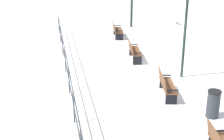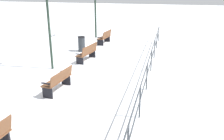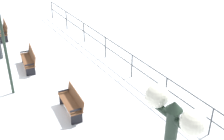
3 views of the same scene
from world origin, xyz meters
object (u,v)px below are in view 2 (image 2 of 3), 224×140
(bench_third, at_px, (58,80))
(trash_bin, at_px, (82,44))
(bench_second, at_px, (87,52))
(lamppost_middle, at_px, (47,5))
(bench_nearest, at_px, (105,37))

(bench_third, relative_size, trash_bin, 1.71)
(trash_bin, bearing_deg, bench_third, 101.11)
(bench_second, xyz_separation_m, trash_bin, (0.98, -1.82, 0.00))
(bench_third, bearing_deg, trash_bin, -72.34)
(bench_second, bearing_deg, lamppost_middle, 61.60)
(lamppost_middle, height_order, trash_bin, lamppost_middle)
(bench_nearest, xyz_separation_m, bench_second, (-0.09, 4.13, 0.01))
(bench_nearest, xyz_separation_m, trash_bin, (0.89, 2.31, 0.01))
(bench_nearest, distance_m, bench_third, 8.25)
(bench_second, height_order, lamppost_middle, lamppost_middle)
(bench_nearest, height_order, lamppost_middle, lamppost_middle)
(bench_second, height_order, trash_bin, trash_bin)
(bench_nearest, bearing_deg, bench_second, 98.75)
(bench_third, bearing_deg, bench_nearest, -81.52)
(bench_nearest, bearing_deg, trash_bin, 76.38)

